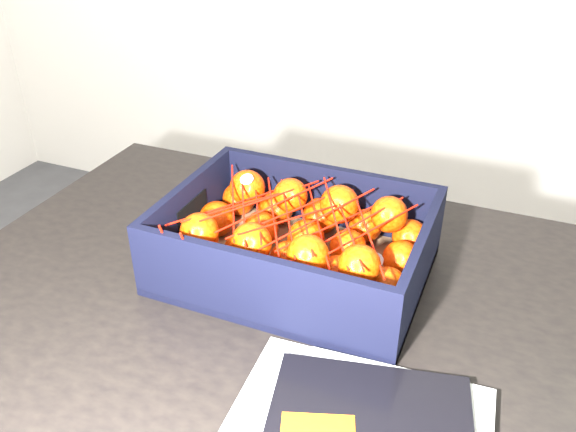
% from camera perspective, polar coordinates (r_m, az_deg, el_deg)
% --- Properties ---
extents(table, '(1.21, 0.81, 0.75)m').
position_cam_1_polar(table, '(0.83, 5.75, -16.66)').
color(table, black).
rests_on(table, ground).
extents(produce_crate, '(0.36, 0.27, 0.11)m').
position_cam_1_polar(produce_crate, '(0.85, 0.79, -3.42)').
color(produce_crate, olive).
rests_on(produce_crate, table).
extents(clementine_heap, '(0.34, 0.25, 0.10)m').
position_cam_1_polar(clementine_heap, '(0.84, 0.82, -2.43)').
color(clementine_heap, red).
rests_on(clementine_heap, produce_crate).
extents(mesh_net, '(0.30, 0.24, 0.09)m').
position_cam_1_polar(mesh_net, '(0.81, 0.20, -0.07)').
color(mesh_net, red).
rests_on(mesh_net, clementine_heap).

